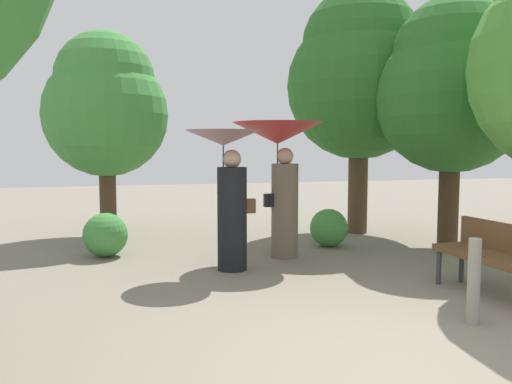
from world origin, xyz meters
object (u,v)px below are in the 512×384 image
tree_near_left (106,104)px  path_marker_post (474,281)px  tree_mid_right (360,74)px  person_right (280,156)px  park_bench (497,253)px  person_left (228,179)px  tree_near_right (452,85)px

tree_near_left → path_marker_post: bearing=-60.3°
tree_mid_right → path_marker_post: bearing=-105.0°
person_right → park_bench: size_ratio=1.37×
person_right → person_left: bearing=117.2°
person_left → path_marker_post: person_left is taller
park_bench → person_left: bearing=-130.6°
park_bench → tree_near_left: bearing=-143.4°
person_left → park_bench: size_ratio=1.27×
tree_near_left → tree_near_right: bearing=-25.4°
park_bench → tree_near_left: 7.06m
park_bench → path_marker_post: bearing=-53.5°
person_right → park_bench: person_right is taller
park_bench → tree_near_left: tree_near_left is taller
park_bench → tree_mid_right: 5.20m
tree_mid_right → person_right: bearing=-141.1°
tree_near_right → tree_mid_right: 2.02m
tree_mid_right → path_marker_post: (-1.38, -5.15, -2.70)m
tree_near_right → path_marker_post: 4.58m
tree_near_right → person_left: bearing=-171.9°
person_right → tree_mid_right: tree_mid_right is taller
person_right → park_bench: (1.70, -2.67, -1.06)m
person_right → tree_near_right: tree_near_right is taller
person_right → path_marker_post: person_right is taller
tree_near_left → tree_near_right: 6.14m
tree_near_right → person_right: bearing=179.6°
person_right → tree_near_left: 3.76m
park_bench → tree_near_right: (1.29, 2.64, 2.21)m
path_marker_post → tree_near_right: bearing=57.2°
park_bench → tree_near_right: bearing=151.6°
tree_mid_right → path_marker_post: 5.98m
person_right → tree_near_right: (3.00, -0.02, 1.15)m
park_bench → path_marker_post: size_ratio=1.82×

